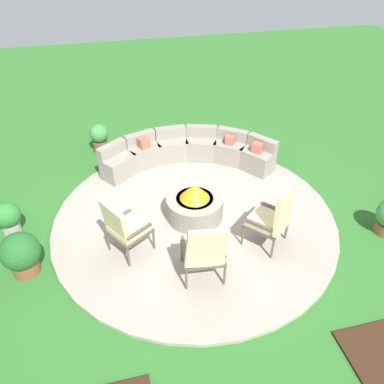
{
  "coord_description": "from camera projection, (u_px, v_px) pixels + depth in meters",
  "views": [
    {
      "loc": [
        -1.22,
        -4.9,
        4.42
      ],
      "look_at": [
        0.0,
        0.2,
        0.45
      ],
      "focal_mm": 34.68,
      "sensor_mm": 36.0,
      "label": 1
    }
  ],
  "objects": [
    {
      "name": "potted_plant_2",
      "position": [
        100.0,
        137.0,
        8.37
      ],
      "size": [
        0.42,
        0.42,
        0.66
      ],
      "color": "brown",
      "rests_on": "ground_plane"
    },
    {
      "name": "potted_plant_3",
      "position": [
        21.0,
        254.0,
        5.47
      ],
      "size": [
        0.58,
        0.58,
        0.73
      ],
      "color": "brown",
      "rests_on": "ground_plane"
    },
    {
      "name": "patio_circle",
      "position": [
        195.0,
        217.0,
        6.67
      ],
      "size": [
        4.99,
        4.99,
        0.06
      ],
      "primitive_type": "cylinder",
      "color": "#9E9384",
      "rests_on": "ground_plane"
    },
    {
      "name": "lounge_chair_front_left",
      "position": [
        124.0,
        226.0,
        5.62
      ],
      "size": [
        0.77,
        0.78,
        1.08
      ],
      "rotation": [
        0.0,
        0.0,
        5.3
      ],
      "color": "brown",
      "rests_on": "patio_circle"
    },
    {
      "name": "curved_stone_bench",
      "position": [
        188.0,
        153.0,
        7.84
      ],
      "size": [
        3.59,
        1.46,
        0.7
      ],
      "color": "gray",
      "rests_on": "patio_circle"
    },
    {
      "name": "potted_plant_1",
      "position": [
        8.0,
        218.0,
        6.16
      ],
      "size": [
        0.45,
        0.45,
        0.64
      ],
      "color": "#A89E8E",
      "rests_on": "ground_plane"
    },
    {
      "name": "ground_plane",
      "position": [
        195.0,
        218.0,
        6.69
      ],
      "size": [
        24.0,
        24.0,
        0.0
      ],
      "primitive_type": "plane",
      "color": "#2D6B28"
    },
    {
      "name": "lounge_chair_front_right",
      "position": [
        204.0,
        251.0,
        5.21
      ],
      "size": [
        0.65,
        0.63,
        1.09
      ],
      "rotation": [
        0.0,
        0.0,
        6.19
      ],
      "color": "brown",
      "rests_on": "patio_circle"
    },
    {
      "name": "lounge_chair_back_left",
      "position": [
        273.0,
        217.0,
        5.76
      ],
      "size": [
        0.8,
        0.83,
        1.14
      ],
      "rotation": [
        0.0,
        0.0,
        7.01
      ],
      "color": "brown",
      "rests_on": "patio_circle"
    },
    {
      "name": "fire_pit",
      "position": [
        195.0,
        204.0,
        6.5
      ],
      "size": [
        1.0,
        1.0,
        0.69
      ],
      "color": "gray",
      "rests_on": "patio_circle"
    }
  ]
}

